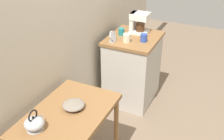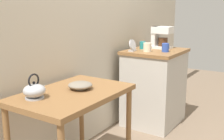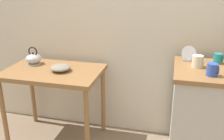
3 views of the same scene
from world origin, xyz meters
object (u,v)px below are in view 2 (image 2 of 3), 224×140
Objects in this scene: mug_blue at (165,48)px; mug_small_cream at (147,47)px; table_clock at (133,46)px; coffee_maker at (161,36)px; bowl_stoneware at (80,85)px; teakettle at (35,91)px; mug_dark_teal at (143,45)px.

mug_blue is 0.97× the size of mug_small_cream.
table_clock is (-0.07, 0.15, 0.01)m from mug_small_cream.
mug_blue is at bearing -145.25° from coffee_maker.
table_clock is at bearing 8.16° from bowl_stoneware.
mug_dark_teal is (1.71, 0.03, 0.12)m from teakettle.
mug_small_cream reaches higher than mug_dark_teal.
mug_dark_teal is at bearing -1.26° from table_clock.
mug_blue is (-0.23, -0.16, -0.09)m from coffee_maker.
mug_dark_teal is (1.37, 0.16, 0.14)m from bowl_stoneware.
table_clock is at bearing 1.44° from teakettle.
bowl_stoneware is 1.31m from mug_blue.
teakettle is at bearing 170.02° from mug_blue.
coffee_maker is 0.43m from table_clock.
mug_small_cream reaches higher than mug_blue.
coffee_maker reaches higher than bowl_stoneware.
coffee_maker is at bearing -0.10° from bowl_stoneware.
mug_dark_teal is (-0.15, 0.16, -0.10)m from coffee_maker.
teakettle is 0.72× the size of coffee_maker.
teakettle is at bearing 160.03° from bowl_stoneware.
table_clock is at bearing 116.22° from mug_blue.
bowl_stoneware is at bearing 172.81° from mug_blue.
bowl_stoneware is 1.54m from coffee_maker.
table_clock is at bearing 157.15° from coffee_maker.
mug_small_cream is (1.54, -0.11, 0.13)m from teakettle.
mug_dark_teal is 0.24m from table_clock.
mug_small_cream is at bearing -140.29° from mug_dark_teal.
coffee_maker is at bearing -3.91° from teakettle.
coffee_maker reaches higher than table_clock.
bowl_stoneware is 1.96× the size of mug_blue.
coffee_maker is (1.52, -0.00, 0.24)m from bowl_stoneware.
mug_small_cream is (-0.32, 0.02, -0.09)m from coffee_maker.
table_clock reaches higher than teakettle.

